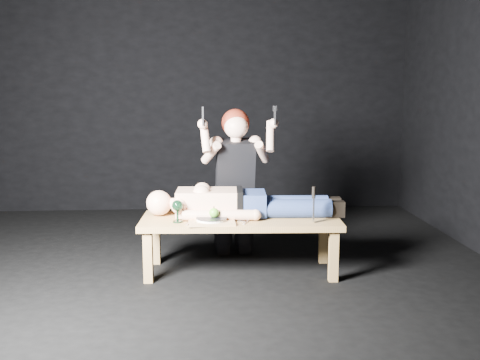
{
  "coord_description": "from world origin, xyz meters",
  "views": [
    {
      "loc": [
        0.0,
        -4.42,
        1.48
      ],
      "look_at": [
        0.31,
        0.07,
        0.75
      ],
      "focal_mm": 42.49,
      "sensor_mm": 36.0,
      "label": 1
    }
  ],
  "objects_px": {
    "goblet": "(177,211)",
    "carving_knife": "(313,205)",
    "lying_man": "(246,200)",
    "serving_tray": "(212,222)",
    "table": "(240,245)",
    "kneeling_woman": "(234,181)"
  },
  "relations": [
    {
      "from": "goblet",
      "to": "carving_knife",
      "type": "height_order",
      "value": "carving_knife"
    },
    {
      "from": "lying_man",
      "to": "goblet",
      "type": "distance_m",
      "value": 0.59
    },
    {
      "from": "carving_knife",
      "to": "goblet",
      "type": "bearing_deg",
      "value": 178.04
    },
    {
      "from": "serving_tray",
      "to": "goblet",
      "type": "height_order",
      "value": "goblet"
    },
    {
      "from": "table",
      "to": "lying_man",
      "type": "relative_size",
      "value": 1.0
    },
    {
      "from": "goblet",
      "to": "serving_tray",
      "type": "bearing_deg",
      "value": -8.87
    },
    {
      "from": "table",
      "to": "carving_knife",
      "type": "relative_size",
      "value": 5.59
    },
    {
      "from": "lying_man",
      "to": "carving_knife",
      "type": "xyz_separation_m",
      "value": [
        0.5,
        -0.29,
        0.01
      ]
    },
    {
      "from": "table",
      "to": "kneeling_woman",
      "type": "height_order",
      "value": "kneeling_woman"
    },
    {
      "from": "serving_tray",
      "to": "carving_knife",
      "type": "xyz_separation_m",
      "value": [
        0.78,
        -0.05,
        0.13
      ]
    },
    {
      "from": "kneeling_woman",
      "to": "serving_tray",
      "type": "relative_size",
      "value": 3.79
    },
    {
      "from": "table",
      "to": "kneeling_woman",
      "type": "distance_m",
      "value": 0.67
    },
    {
      "from": "table",
      "to": "serving_tray",
      "type": "distance_m",
      "value": 0.37
    },
    {
      "from": "table",
      "to": "carving_knife",
      "type": "bearing_deg",
      "value": -17.5
    },
    {
      "from": "goblet",
      "to": "kneeling_woman",
      "type": "bearing_deg",
      "value": 52.21
    },
    {
      "from": "lying_man",
      "to": "serving_tray",
      "type": "relative_size",
      "value": 4.46
    },
    {
      "from": "serving_tray",
      "to": "kneeling_woman",
      "type": "bearing_deg",
      "value": 71.85
    },
    {
      "from": "lying_man",
      "to": "kneeling_woman",
      "type": "height_order",
      "value": "kneeling_woman"
    },
    {
      "from": "lying_man",
      "to": "carving_knife",
      "type": "distance_m",
      "value": 0.58
    },
    {
      "from": "serving_tray",
      "to": "goblet",
      "type": "relative_size",
      "value": 2.02
    },
    {
      "from": "lying_man",
      "to": "goblet",
      "type": "height_order",
      "value": "lying_man"
    },
    {
      "from": "table",
      "to": "goblet",
      "type": "distance_m",
      "value": 0.6
    }
  ]
}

